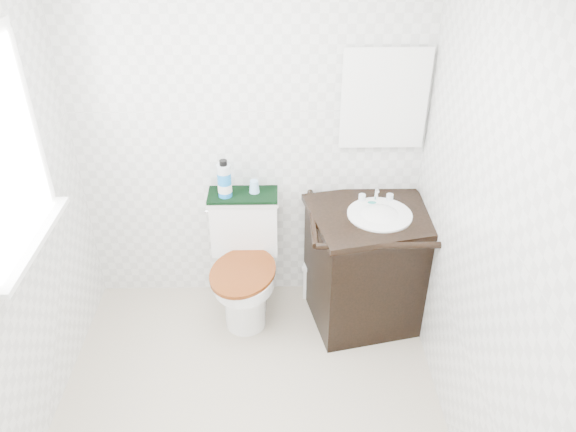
{
  "coord_description": "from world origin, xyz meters",
  "views": [
    {
      "loc": [
        0.18,
        -2.01,
        2.65
      ],
      "look_at": [
        0.23,
        0.75,
        0.9
      ],
      "focal_mm": 35.0,
      "sensor_mm": 36.0,
      "label": 1
    }
  ],
  "objects_px": {
    "trash_bin": "(318,279)",
    "mouthwash_bottle": "(224,180)",
    "vanity": "(369,263)",
    "toilet": "(245,267)",
    "cup": "(254,186)"
  },
  "relations": [
    {
      "from": "trash_bin",
      "to": "mouthwash_bottle",
      "type": "bearing_deg",
      "value": -176.77
    },
    {
      "from": "vanity",
      "to": "mouthwash_bottle",
      "type": "relative_size",
      "value": 3.68
    },
    {
      "from": "toilet",
      "to": "mouthwash_bottle",
      "type": "distance_m",
      "value": 0.62
    },
    {
      "from": "mouthwash_bottle",
      "to": "cup",
      "type": "distance_m",
      "value": 0.2
    },
    {
      "from": "toilet",
      "to": "trash_bin",
      "type": "xyz_separation_m",
      "value": [
        0.5,
        0.13,
        -0.22
      ]
    },
    {
      "from": "vanity",
      "to": "cup",
      "type": "xyz_separation_m",
      "value": [
        -0.74,
        0.21,
        0.46
      ]
    },
    {
      "from": "toilet",
      "to": "cup",
      "type": "relative_size",
      "value": 10.14
    },
    {
      "from": "trash_bin",
      "to": "mouthwash_bottle",
      "type": "relative_size",
      "value": 1.14
    },
    {
      "from": "vanity",
      "to": "trash_bin",
      "type": "height_order",
      "value": "vanity"
    },
    {
      "from": "vanity",
      "to": "toilet",
      "type": "bearing_deg",
      "value": 175.63
    },
    {
      "from": "trash_bin",
      "to": "cup",
      "type": "height_order",
      "value": "cup"
    },
    {
      "from": "trash_bin",
      "to": "mouthwash_bottle",
      "type": "height_order",
      "value": "mouthwash_bottle"
    },
    {
      "from": "vanity",
      "to": "cup",
      "type": "relative_size",
      "value": 11.13
    },
    {
      "from": "cup",
      "to": "mouthwash_bottle",
      "type": "bearing_deg",
      "value": -166.67
    },
    {
      "from": "cup",
      "to": "vanity",
      "type": "bearing_deg",
      "value": -15.48
    }
  ]
}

